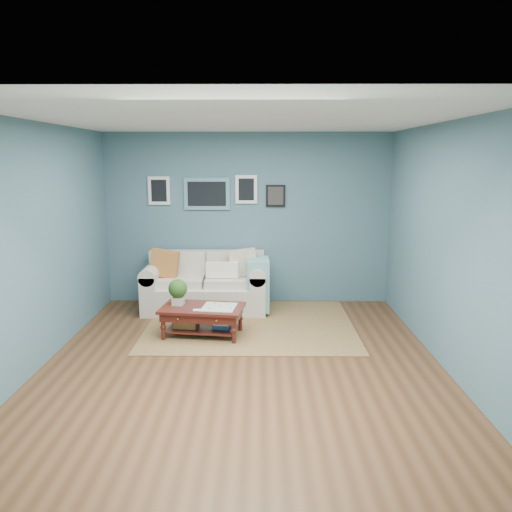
{
  "coord_description": "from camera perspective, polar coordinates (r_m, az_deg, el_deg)",
  "views": [
    {
      "loc": [
        0.2,
        -5.38,
        2.3
      ],
      "look_at": [
        0.15,
        1.0,
        1.05
      ],
      "focal_mm": 35.0,
      "sensor_mm": 36.0,
      "label": 1
    }
  ],
  "objects": [
    {
      "name": "coffee_table",
      "position": [
        6.61,
        -6.61,
        -6.3
      ],
      "size": [
        1.13,
        0.75,
        0.74
      ],
      "rotation": [
        0.0,
        0.0,
        -0.13
      ],
      "color": "#36110A",
      "rests_on": "ground"
    },
    {
      "name": "area_rug",
      "position": [
        7.06,
        -0.65,
        -7.85
      ],
      "size": [
        2.86,
        2.29,
        0.01
      ],
      "primitive_type": "cube",
      "color": "brown",
      "rests_on": "ground"
    },
    {
      "name": "loveseat",
      "position": [
        7.68,
        -5.18,
        -3.27
      ],
      "size": [
        1.89,
        0.86,
        0.97
      ],
      "color": "beige",
      "rests_on": "ground"
    },
    {
      "name": "room_shell",
      "position": [
        5.52,
        -1.72,
        1.32
      ],
      "size": [
        5.0,
        5.02,
        2.7
      ],
      "color": "brown",
      "rests_on": "ground"
    }
  ]
}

